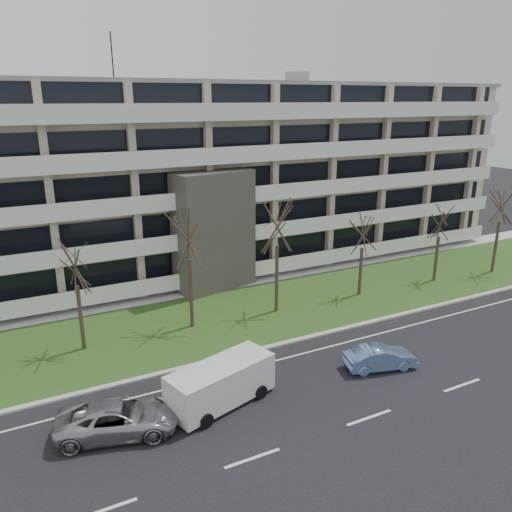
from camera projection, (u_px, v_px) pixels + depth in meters
ground at (369, 418)px, 22.93m from camera, size 160.00×160.00×0.00m
grass_verge at (246, 313)px, 33.97m from camera, size 90.00×10.00×0.06m
curb at (283, 344)px, 29.71m from camera, size 90.00×0.35×0.12m
sidewalk at (215, 287)px, 38.64m from camera, size 90.00×2.00×0.08m
lane_edge_line at (296, 355)px, 28.46m from camera, size 90.00×0.12×0.01m
apartment_building at (182, 177)px, 42.13m from camera, size 60.50×15.10×18.75m
silver_pickup at (118, 419)px, 21.67m from camera, size 5.70×3.72×1.46m
blue_sedan at (380, 358)px, 26.94m from camera, size 4.12×2.27×1.29m
white_van at (222, 380)px, 23.71m from camera, size 5.65×3.35×2.06m
tree_2 at (74, 260)px, 27.47m from camera, size 3.56×3.56×7.11m
tree_3 at (188, 232)px, 30.11m from camera, size 4.07×4.07×8.13m
tree_4 at (277, 218)px, 32.31m from camera, size 4.25×4.25×8.50m
tree_5 at (363, 229)px, 35.71m from camera, size 3.24×3.24×6.48m
tree_6 at (441, 219)px, 38.51m from camera, size 3.27×3.27×6.54m
tree_7 at (502, 201)px, 40.21m from camera, size 3.90×3.90×7.79m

